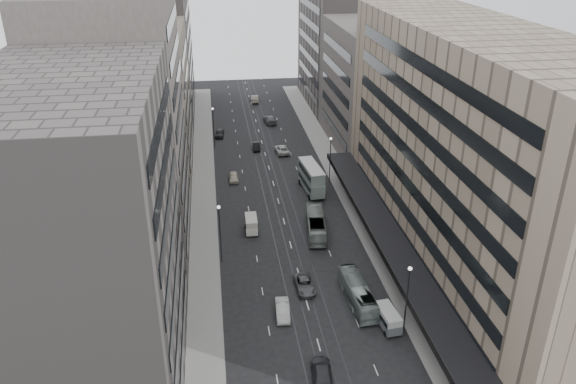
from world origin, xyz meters
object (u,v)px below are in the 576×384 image
double_decker (311,177)px  sedan_2 (305,284)px  sedan_1 (283,310)px  panel_van (251,224)px  vw_microbus (388,318)px  bus_far (316,224)px  bus_near (358,293)px

double_decker → sedan_2: (-5.74, -27.69, -1.86)m
sedan_1 → sedan_2: sedan_1 is taller
sedan_2 → panel_van: bearing=107.5°
sedan_1 → vw_microbus: bearing=-14.4°
panel_van → sedan_2: (5.32, -15.21, -0.64)m
panel_van → sedan_2: 16.13m
bus_far → panel_van: size_ratio=2.71×
bus_far → vw_microbus: size_ratio=2.38×
double_decker → sedan_1: (-9.09, -32.39, -1.80)m
panel_van → sedan_2: panel_van is taller
panel_van → sedan_1: panel_van is taller
bus_near → sedan_1: 9.15m
bus_far → sedan_1: bearing=75.4°
double_decker → vw_microbus: double_decker is taller
vw_microbus → sedan_1: size_ratio=0.99×
sedan_2 → bus_far: bearing=72.2°
bus_near → bus_far: 17.35m
bus_far → vw_microbus: bearing=107.2°
bus_far → sedan_1: 19.77m
bus_near → panel_van: bus_near is taller
bus_near → sedan_1: bus_near is taller
bus_near → double_decker: (0.03, 31.27, 1.17)m
bus_near → vw_microbus: bearing=111.5°
bus_far → bus_near: bearing=102.9°
double_decker → vw_microbus: (2.17, -36.10, -1.28)m
bus_near → panel_van: 21.79m
bus_far → vw_microbus: bus_far is taller
bus_near → panel_van: (-11.04, 18.79, -0.05)m
bus_far → panel_van: bus_far is taller
bus_near → double_decker: bearing=-92.9°
double_decker → vw_microbus: size_ratio=2.02×
bus_far → double_decker: double_decker is taller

